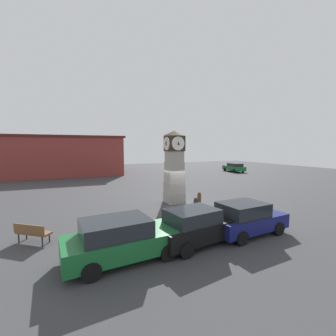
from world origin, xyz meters
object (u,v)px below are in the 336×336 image
at_px(clock_tower, 174,167).
at_px(bollard_near_tower, 199,199).
at_px(street_lamp_near_road, 175,149).
at_px(car_near_tower, 196,226).
at_px(bench, 32,232).
at_px(car_far_lot, 234,167).
at_px(car_by_building, 246,218).
at_px(bollard_mid_row, 196,204).
at_px(car_navy_sedan, 122,239).
at_px(bollard_far_row, 196,209).

xyz_separation_m(clock_tower, bollard_near_tower, (1.25, -1.59, -2.21)).
bearing_deg(street_lamp_near_road, car_near_tower, -114.17).
height_order(car_near_tower, bench, car_near_tower).
bearing_deg(car_near_tower, car_far_lot, 46.21).
height_order(car_far_lot, bench, car_far_lot).
bearing_deg(car_by_building, bollard_mid_row, 91.14).
distance_m(car_navy_sedan, street_lamp_near_road, 28.48).
bearing_deg(bollard_near_tower, car_far_lot, 43.44).
bearing_deg(car_by_building, car_navy_sedan, -179.85).
bearing_deg(car_by_building, bollard_far_row, 101.90).
relative_size(car_navy_sedan, car_near_tower, 1.12).
bearing_deg(street_lamp_near_road, bench, -129.35).
bearing_deg(car_by_building, street_lamp_near_road, 71.57).
distance_m(car_near_tower, car_by_building, 2.82).
distance_m(car_far_lot, bench, 33.61).
relative_size(bollard_far_row, car_near_tower, 0.21).
xyz_separation_m(bollard_near_tower, bollard_far_row, (-1.54, -2.11, -0.07)).
distance_m(car_far_lot, street_lamp_near_road, 10.90).
height_order(clock_tower, bollard_far_row, clock_tower).
xyz_separation_m(car_near_tower, car_far_lot, (21.14, 22.06, -0.04)).
distance_m(bollard_mid_row, car_far_lot, 25.47).
xyz_separation_m(clock_tower, car_by_building, (0.43, -7.09, -1.91)).
height_order(clock_tower, bollard_mid_row, clock_tower).
bearing_deg(clock_tower, bollard_near_tower, -51.70).
xyz_separation_m(bollard_near_tower, bench, (-10.21, -2.43, 0.02)).
relative_size(car_near_tower, bench, 2.59).
height_order(bollard_near_tower, street_lamp_near_road, street_lamp_near_road).
relative_size(car_navy_sedan, car_far_lot, 0.98).
bearing_deg(bollard_near_tower, car_navy_sedan, -141.39).
bearing_deg(bench, bollard_far_row, 2.10).
height_order(car_by_building, bench, car_by_building).
bearing_deg(bench, bollard_mid_row, 8.70).
distance_m(bollard_near_tower, car_far_lot, 24.11).
height_order(bollard_far_row, car_navy_sedan, car_navy_sedan).
height_order(bollard_near_tower, bollard_mid_row, bollard_near_tower).
xyz_separation_m(clock_tower, car_navy_sedan, (-5.65, -7.10, -1.90)).
height_order(clock_tower, street_lamp_near_road, street_lamp_near_road).
relative_size(car_by_building, car_far_lot, 0.86).
bearing_deg(bollard_far_row, car_far_lot, 44.46).
height_order(bollard_mid_row, car_by_building, car_by_building).
bearing_deg(bollard_near_tower, bench, -166.62).
bearing_deg(bollard_far_row, bollard_mid_row, 60.48).
distance_m(bollard_near_tower, bollard_far_row, 2.61).
relative_size(clock_tower, car_navy_sedan, 1.20).
relative_size(bollard_mid_row, car_navy_sedan, 0.19).
bearing_deg(car_far_lot, bollard_near_tower, -136.56).
relative_size(bollard_far_row, car_navy_sedan, 0.19).
relative_size(clock_tower, bench, 3.48).
bearing_deg(clock_tower, bollard_far_row, -94.40).
xyz_separation_m(bollard_mid_row, bollard_far_row, (-0.63, -1.10, -0.02)).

